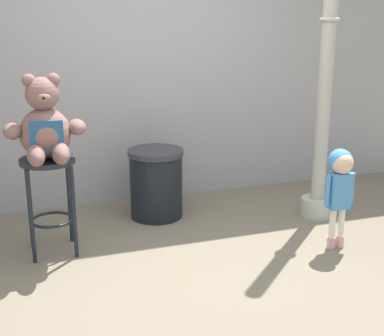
% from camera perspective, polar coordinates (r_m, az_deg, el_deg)
% --- Properties ---
extents(ground_plane, '(24.00, 24.00, 0.00)m').
position_cam_1_polar(ground_plane, '(4.12, 1.39, -10.97)').
color(ground_plane, '#726553').
extents(building_wall, '(7.19, 0.30, 3.39)m').
position_cam_1_polar(building_wall, '(5.50, -5.60, 14.18)').
color(building_wall, gray).
rests_on(building_wall, ground_plane).
extents(bar_stool_with_teddy, '(0.43, 0.43, 0.79)m').
position_cam_1_polar(bar_stool_with_teddy, '(4.37, -15.00, -1.73)').
color(bar_stool_with_teddy, '#21242C').
rests_on(bar_stool_with_teddy, ground_plane).
extents(teddy_bear, '(0.62, 0.55, 0.66)m').
position_cam_1_polar(teddy_bear, '(4.23, -15.42, 4.10)').
color(teddy_bear, '#7C5751').
rests_on(teddy_bear, bar_stool_with_teddy).
extents(child_walking, '(0.27, 0.21, 0.84)m').
position_cam_1_polar(child_walking, '(4.46, 15.54, -0.96)').
color(child_walking, '#DD9D9B').
rests_on(child_walking, ground_plane).
extents(trash_bin, '(0.52, 0.52, 0.66)m').
position_cam_1_polar(trash_bin, '(5.07, -3.85, -1.62)').
color(trash_bin, black).
rests_on(trash_bin, ground_plane).
extents(lamppost, '(0.30, 0.30, 3.18)m').
position_cam_1_polar(lamppost, '(5.00, 14.05, 8.89)').
color(lamppost, '#AAAA96').
rests_on(lamppost, ground_plane).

